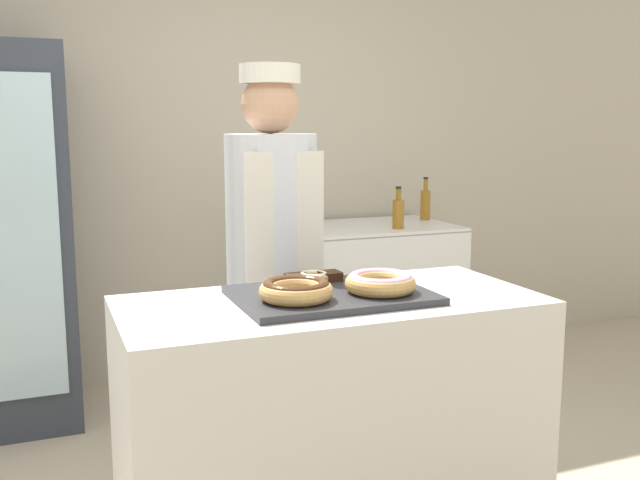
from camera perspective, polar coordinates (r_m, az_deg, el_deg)
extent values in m
cube|color=#BCB29E|center=(4.32, -10.11, 6.87)|extent=(8.00, 0.06, 2.70)
cube|color=beige|center=(2.50, 0.88, -15.39)|extent=(1.37, 0.64, 0.95)
cube|color=#2D2D33|center=(2.34, 0.91, -4.44)|extent=(0.62, 0.44, 0.02)
torus|color=tan|center=(2.22, -1.93, -4.10)|extent=(0.23, 0.23, 0.06)
torus|color=#472814|center=(2.21, -1.93, -3.70)|extent=(0.21, 0.21, 0.04)
torus|color=tan|center=(2.33, 4.85, -3.48)|extent=(0.23, 0.23, 0.06)
torus|color=#EFADC6|center=(2.32, 4.85, -3.09)|extent=(0.21, 0.21, 0.04)
torus|color=tan|center=(2.47, -0.51, -3.00)|extent=(0.11, 0.11, 0.03)
torus|color=beige|center=(2.47, -0.51, -2.80)|extent=(0.10, 0.10, 0.02)
cube|color=#382111|center=(2.45, -1.81, -3.10)|extent=(0.07, 0.07, 0.03)
cube|color=#382111|center=(2.50, 0.76, -2.89)|extent=(0.07, 0.07, 0.03)
cylinder|color=#4C4C51|center=(3.06, -3.82, -11.71)|extent=(0.27, 0.27, 0.85)
cylinder|color=silver|center=(2.88, -3.98, 2.16)|extent=(0.37, 0.37, 0.63)
cube|color=silver|center=(2.81, -2.82, -6.62)|extent=(0.31, 0.02, 1.33)
sphere|color=tan|center=(2.86, -4.08, 10.76)|extent=(0.23, 0.23, 0.23)
cylinder|color=white|center=(2.87, -4.10, 13.11)|extent=(0.24, 0.24, 0.07)
cube|color=white|center=(4.37, 3.69, -4.79)|extent=(1.03, 0.67, 0.92)
cube|color=gray|center=(4.29, 3.75, 0.92)|extent=(1.04, 0.67, 0.01)
cylinder|color=#99661E|center=(4.56, 8.42, 2.77)|extent=(0.06, 0.06, 0.19)
cylinder|color=#99661E|center=(4.55, 8.46, 4.40)|extent=(0.03, 0.03, 0.07)
cylinder|color=black|center=(4.55, 8.47, 4.92)|extent=(0.03, 0.03, 0.01)
cylinder|color=orange|center=(4.14, -0.63, 2.22)|extent=(0.07, 0.07, 0.19)
cylinder|color=orange|center=(4.13, -0.63, 3.99)|extent=(0.03, 0.03, 0.07)
cylinder|color=black|center=(4.12, -0.64, 4.59)|extent=(0.04, 0.04, 0.01)
cylinder|color=#99661E|center=(4.15, 6.27, 2.06)|extent=(0.07, 0.07, 0.17)
cylinder|color=#99661E|center=(4.14, 6.30, 3.66)|extent=(0.03, 0.03, 0.07)
cylinder|color=black|center=(4.14, 6.31, 4.19)|extent=(0.03, 0.03, 0.01)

